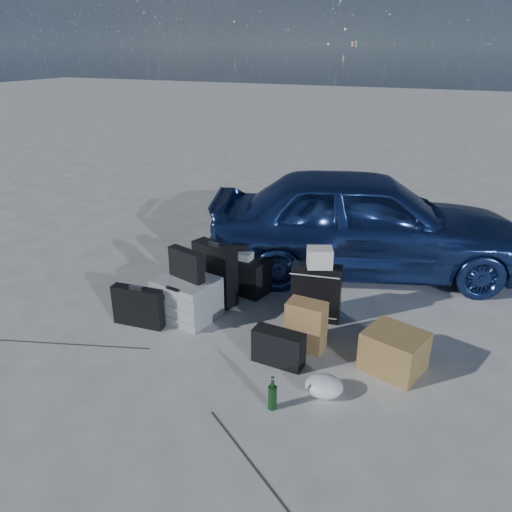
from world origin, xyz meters
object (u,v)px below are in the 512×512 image
(briefcase, at_px, (138,307))
(suitcase_right, at_px, (316,293))
(pelican_case, at_px, (187,298))
(suitcase_left, at_px, (215,273))
(car, at_px, (365,221))
(duffel_bag, at_px, (237,271))
(cardboard_box, at_px, (394,351))
(green_bottle, at_px, (272,394))

(briefcase, height_order, suitcase_right, suitcase_right)
(pelican_case, bearing_deg, briefcase, -126.44)
(suitcase_right, bearing_deg, suitcase_left, 173.86)
(car, distance_m, pelican_case, 2.29)
(suitcase_left, relative_size, suitcase_right, 1.12)
(duffel_bag, height_order, cardboard_box, duffel_bag)
(suitcase_left, bearing_deg, duffel_bag, 98.25)
(suitcase_left, relative_size, duffel_bag, 0.82)
(briefcase, height_order, green_bottle, briefcase)
(car, relative_size, suitcase_right, 6.31)
(car, relative_size, cardboard_box, 7.84)
(car, relative_size, duffel_bag, 4.58)
(duffel_bag, xyz_separation_m, cardboard_box, (1.87, -0.86, -0.02))
(suitcase_right, height_order, cardboard_box, suitcase_right)
(suitcase_right, bearing_deg, cardboard_box, -42.11)
(car, bearing_deg, suitcase_left, 120.47)
(pelican_case, relative_size, suitcase_left, 0.88)
(cardboard_box, xyz_separation_m, green_bottle, (-0.74, -0.87, -0.04))
(cardboard_box, bearing_deg, briefcase, -173.63)
(briefcase, distance_m, green_bottle, 1.74)
(suitcase_left, distance_m, green_bottle, 1.80)
(car, bearing_deg, suitcase_right, 155.15)
(cardboard_box, bearing_deg, green_bottle, -130.33)
(pelican_case, bearing_deg, green_bottle, -26.32)
(pelican_case, distance_m, cardboard_box, 2.03)
(briefcase, distance_m, duffel_bag, 1.23)
(pelican_case, xyz_separation_m, duffel_bag, (0.16, 0.79, -0.01))
(car, xyz_separation_m, pelican_case, (-1.33, -1.82, -0.41))
(green_bottle, bearing_deg, suitcase_right, 94.59)
(pelican_case, bearing_deg, duffel_bag, 88.17)
(pelican_case, height_order, briefcase, pelican_case)
(suitcase_left, xyz_separation_m, duffel_bag, (0.06, 0.38, -0.12))
(cardboard_box, distance_m, green_bottle, 1.14)
(green_bottle, bearing_deg, car, 89.24)
(briefcase, xyz_separation_m, cardboard_box, (2.37, 0.26, -0.03))
(pelican_case, distance_m, green_bottle, 1.60)
(briefcase, height_order, duffel_bag, briefcase)
(green_bottle, bearing_deg, cardboard_box, 49.67)
(car, xyz_separation_m, duffel_bag, (-1.17, -1.03, -0.42))
(suitcase_right, height_order, green_bottle, suitcase_right)
(suitcase_left, bearing_deg, suitcase_right, 20.48)
(pelican_case, relative_size, green_bottle, 2.13)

